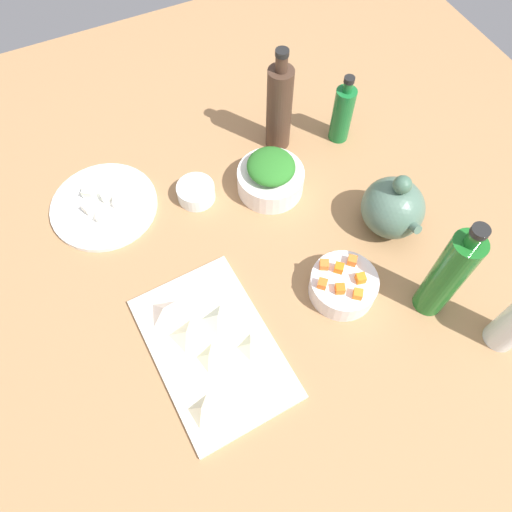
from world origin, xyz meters
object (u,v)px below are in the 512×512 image
at_px(bottle_0, 342,113).
at_px(bottle_2, 448,275).
at_px(bowl_greens, 270,180).
at_px(cutting_board, 213,348).
at_px(plate_tofu, 104,206).
at_px(bowl_carrots, 343,286).
at_px(teapot, 393,207).
at_px(bottle_1, 279,107).
at_px(bowl_small_side, 196,192).

height_order(bottle_0, bottle_2, bottle_2).
bearing_deg(bowl_greens, cutting_board, -41.87).
bearing_deg(plate_tofu, bowl_greens, 72.92).
xyz_separation_m(plate_tofu, bowl_carrots, (0.42, 0.39, 0.02)).
relative_size(bowl_carrots, teapot, 0.84).
distance_m(plate_tofu, teapot, 0.65).
bearing_deg(teapot, bottle_2, -8.20).
relative_size(bowl_greens, teapot, 0.94).
bearing_deg(bottle_1, plate_tofu, -88.88).
bearing_deg(bowl_carrots, bowl_greens, -177.19).
relative_size(cutting_board, bowl_carrots, 2.49).
bearing_deg(plate_tofu, cutting_board, 12.81).
bearing_deg(teapot, cutting_board, -77.69).
relative_size(bottle_0, bottle_2, 0.66).
distance_m(plate_tofu, bowl_small_side, 0.22).
bearing_deg(bowl_greens, plate_tofu, -107.08).
xyz_separation_m(bowl_greens, bowl_small_side, (-0.05, -0.17, -0.01)).
height_order(teapot, bottle_2, bottle_2).
distance_m(bowl_small_side, bottle_0, 0.40).
bearing_deg(teapot, bowl_small_side, -125.38).
bearing_deg(bottle_0, bowl_greens, -71.94).
height_order(cutting_board, teapot, teapot).
bearing_deg(bowl_carrots, bottle_2, 56.23).
bearing_deg(bottle_1, cutting_board, -39.60).
height_order(cutting_board, bottle_2, bottle_2).
bearing_deg(bottle_1, bowl_greens, -33.21).
xyz_separation_m(plate_tofu, teapot, (0.32, 0.57, 0.06)).
bearing_deg(teapot, plate_tofu, -119.56).
bearing_deg(bowl_greens, bottle_0, 108.06).
relative_size(bowl_greens, bottle_2, 0.55).
bearing_deg(bottle_2, bowl_greens, -158.12).
bearing_deg(bowl_carrots, cutting_board, -89.90).
xyz_separation_m(teapot, bottle_2, (0.20, -0.03, 0.06)).
relative_size(cutting_board, bottle_1, 1.28).
xyz_separation_m(bowl_greens, bottle_2, (0.41, 0.16, 0.10)).
bearing_deg(cutting_board, bottle_1, 140.40).
bearing_deg(bottle_1, bowl_small_side, -73.56).
distance_m(bowl_small_side, bottle_1, 0.28).
distance_m(cutting_board, plate_tofu, 0.43).
bearing_deg(teapot, bowl_greens, -136.95).
height_order(bowl_greens, bottle_1, bottle_1).
height_order(cutting_board, bowl_greens, bowl_greens).
relative_size(plate_tofu, bowl_carrots, 1.77).
bearing_deg(cutting_board, bowl_carrots, 90.10).
relative_size(plate_tofu, bottle_2, 0.87).
bearing_deg(bowl_carrots, bottle_1, 171.35).
xyz_separation_m(bowl_carrots, bowl_small_side, (-0.36, -0.18, -0.01)).
bearing_deg(bowl_small_side, bottle_1, 106.44).
bearing_deg(bottle_2, bowl_carrots, -123.77).
height_order(cutting_board, bottle_1, bottle_1).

